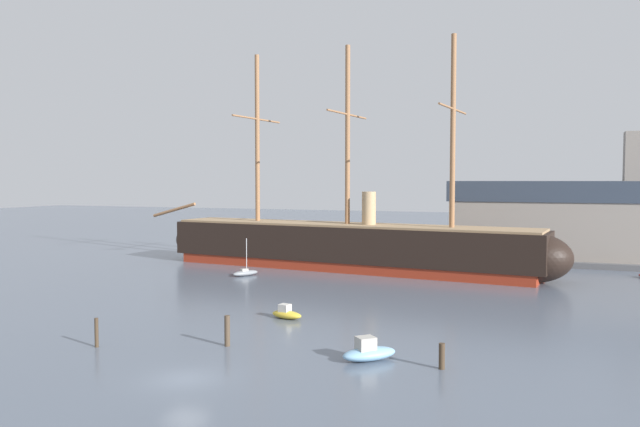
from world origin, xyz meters
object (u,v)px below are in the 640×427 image
motorboat_distant_centre (438,255)px  dockside_warehouse_right (583,221)px  mooring_piling_left_pair (442,356)px  mooring_piling_right_pair (97,333)px  motorboat_near_centre (286,314)px  mooring_piling_nearest (227,331)px  tall_ship (347,245)px  motorboat_foreground_right (369,352)px  sailboat_alongside_bow (245,273)px  motorboat_far_left (226,253)px

motorboat_distant_centre → dockside_warehouse_right: (20.47, 2.77, 5.39)m
mooring_piling_left_pair → mooring_piling_right_pair: 24.09m
motorboat_near_centre → dockside_warehouse_right: dockside_warehouse_right is taller
mooring_piling_nearest → dockside_warehouse_right: dockside_warehouse_right is taller
tall_ship → mooring_piling_left_pair: bearing=-63.8°
motorboat_foreground_right → mooring_piling_left_pair: mooring_piling_left_pair is taller
tall_ship → mooring_piling_left_pair: tall_ship is taller
motorboat_distant_centre → mooring_piling_nearest: mooring_piling_nearest is taller
motorboat_distant_centre → mooring_piling_nearest: (-4.91, -56.11, 0.59)m
mooring_piling_left_pair → motorboat_near_centre: bearing=147.3°
motorboat_foreground_right → dockside_warehouse_right: (14.90, 58.72, 5.34)m
dockside_warehouse_right → mooring_piling_nearest: bearing=-113.3°
tall_ship → sailboat_alongside_bow: 14.34m
motorboat_distant_centre → mooring_piling_right_pair: 61.19m
mooring_piling_right_pair → motorboat_near_centre: bearing=56.1°
mooring_piling_left_pair → mooring_piling_right_pair: size_ratio=0.79×
mooring_piling_left_pair → mooring_piling_right_pair: bearing=-171.4°
motorboat_far_left → mooring_piling_nearest: 53.78m
sailboat_alongside_bow → mooring_piling_nearest: bearing=-64.5°
motorboat_foreground_right → mooring_piling_nearest: size_ratio=1.74×
dockside_warehouse_right → motorboat_far_left: bearing=-166.8°
dockside_warehouse_right → motorboat_foreground_right: bearing=-104.2°
dockside_warehouse_right → mooring_piling_right_pair: bearing=-118.5°
tall_ship → motorboat_near_centre: tall_ship is taller
motorboat_far_left → motorboat_distant_centre: motorboat_distant_centre is taller
motorboat_foreground_right → motorboat_far_left: motorboat_foreground_right is taller
mooring_piling_nearest → motorboat_distant_centre: bearing=85.0°
sailboat_alongside_bow → motorboat_distant_centre: sailboat_alongside_bow is taller
mooring_piling_right_pair → motorboat_far_left: bearing=109.8°
mooring_piling_nearest → mooring_piling_right_pair: mooring_piling_nearest is taller
motorboat_far_left → mooring_piling_left_pair: (41.92, -46.69, 0.32)m
motorboat_near_centre → sailboat_alongside_bow: 24.73m
motorboat_foreground_right → tall_ship: bearing=110.4°
mooring_piling_nearest → dockside_warehouse_right: size_ratio=0.06×
motorboat_foreground_right → mooring_piling_right_pair: (-19.00, -3.74, 0.48)m
motorboat_distant_centre → mooring_piling_left_pair: bearing=-79.5°
mooring_piling_nearest → mooring_piling_left_pair: size_ratio=1.35×
sailboat_alongside_bow → motorboat_distant_centre: 32.62m
motorboat_near_centre → motorboat_far_left: (-26.97, 37.10, 0.07)m
mooring_piling_right_pair → dockside_warehouse_right: (33.91, 62.46, 4.86)m
motorboat_far_left → mooring_piling_left_pair: mooring_piling_left_pair is taller
motorboat_foreground_right → motorboat_distant_centre: (-5.57, 55.95, -0.05)m
motorboat_distant_centre → motorboat_far_left: bearing=-163.4°
sailboat_alongside_bow → mooring_piling_left_pair: size_ratio=2.84×
motorboat_distant_centre → mooring_piling_right_pair: (-13.44, -59.69, 0.53)m
motorboat_distant_centre → dockside_warehouse_right: dockside_warehouse_right is taller
tall_ship → sailboat_alongside_bow: bearing=-135.6°
motorboat_distant_centre → tall_ship: bearing=-118.5°
motorboat_far_left → mooring_piling_right_pair: (18.10, -50.31, 0.55)m
motorboat_near_centre → mooring_piling_nearest: 9.65m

